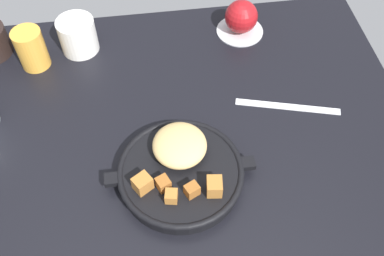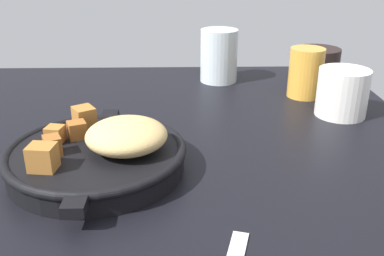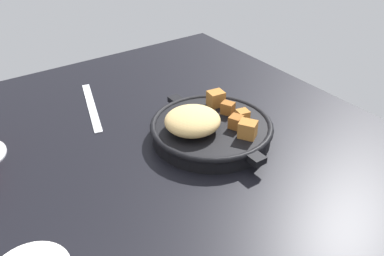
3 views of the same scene
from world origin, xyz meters
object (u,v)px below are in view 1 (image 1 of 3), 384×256
at_px(red_apple, 241,17).
at_px(ceramic_mug_white, 78,36).
at_px(juice_glass_amber, 31,49).
at_px(cast_iron_skillet, 180,169).
at_px(butter_knife, 288,106).

bearing_deg(red_apple, ceramic_mug_white, -178.89).
relative_size(red_apple, juice_glass_amber, 0.84).
distance_m(cast_iron_skillet, butter_knife, 0.28).
height_order(butter_knife, ceramic_mug_white, ceramic_mug_white).
xyz_separation_m(ceramic_mug_white, juice_glass_amber, (-0.10, -0.04, 0.01)).
bearing_deg(cast_iron_skillet, red_apple, 63.37).
xyz_separation_m(cast_iron_skillet, ceramic_mug_white, (-0.19, 0.37, 0.01)).
xyz_separation_m(cast_iron_skillet, juice_glass_amber, (-0.28, 0.33, 0.02)).
bearing_deg(butter_knife, juice_glass_amber, 174.65).
bearing_deg(juice_glass_amber, cast_iron_skillet, -49.71).
bearing_deg(juice_glass_amber, ceramic_mug_white, 20.17).
bearing_deg(red_apple, cast_iron_skillet, -116.63).
relative_size(butter_knife, ceramic_mug_white, 2.58).
relative_size(ceramic_mug_white, juice_glass_amber, 0.91).
xyz_separation_m(butter_knife, juice_glass_amber, (-0.52, 0.20, 0.04)).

